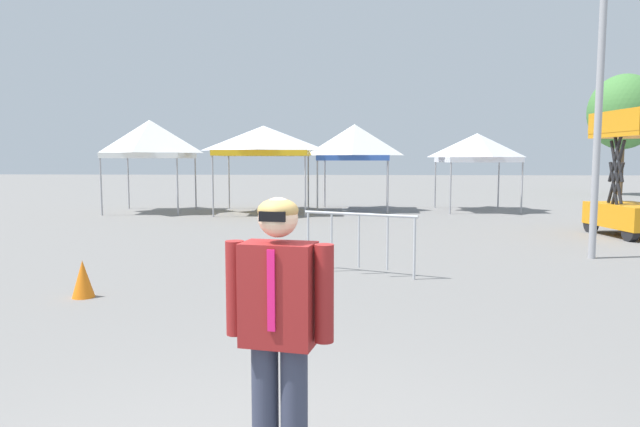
% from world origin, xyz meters
% --- Properties ---
extents(canopy_tent_center, '(3.01, 3.01, 3.49)m').
position_xyz_m(canopy_tent_center, '(-7.26, 17.97, 2.76)').
color(canopy_tent_center, '#9E9EA3').
rests_on(canopy_tent_center, ground).
extents(canopy_tent_left_of_center, '(3.53, 3.53, 3.25)m').
position_xyz_m(canopy_tent_left_of_center, '(-2.92, 17.93, 2.69)').
color(canopy_tent_left_of_center, '#9E9EA3').
rests_on(canopy_tent_left_of_center, ground).
extents(canopy_tent_behind_center, '(2.89, 2.89, 3.37)m').
position_xyz_m(canopy_tent_behind_center, '(0.47, 19.13, 2.66)').
color(canopy_tent_behind_center, '#9E9EA3').
rests_on(canopy_tent_behind_center, ground).
extents(canopy_tent_behind_right, '(2.94, 2.94, 3.01)m').
position_xyz_m(canopy_tent_behind_right, '(5.21, 19.20, 2.45)').
color(canopy_tent_behind_right, '#9E9EA3').
rests_on(canopy_tent_behind_right, ground).
extents(scissor_lift, '(1.69, 2.47, 3.24)m').
position_xyz_m(scissor_lift, '(7.67, 12.01, 1.03)').
color(scissor_lift, black).
rests_on(scissor_lift, ground).
extents(person_foreground, '(0.64, 0.32, 1.78)m').
position_xyz_m(person_foreground, '(0.00, 0.32, 1.03)').
color(person_foreground, '#33384C').
rests_on(person_foreground, ground).
extents(light_pole_near_lift, '(0.36, 0.36, 8.28)m').
position_xyz_m(light_pole_near_lift, '(5.26, 8.63, 4.70)').
color(light_pole_near_lift, '#9E9EA3').
rests_on(light_pole_near_lift, ground).
extents(tree_behind_tents_right, '(3.77, 3.77, 6.71)m').
position_xyz_m(tree_behind_tents_right, '(15.42, 29.43, 4.63)').
color(tree_behind_tents_right, brown).
rests_on(tree_behind_tents_right, ground).
extents(crowd_barrier_mid_lot, '(1.95, 0.86, 1.08)m').
position_xyz_m(crowd_barrier_mid_lot, '(0.53, 6.79, 0.75)').
color(crowd_barrier_mid_lot, '#B7BABF').
rests_on(crowd_barrier_mid_lot, ground).
extents(traffic_cone_lot_center, '(0.32, 0.32, 0.55)m').
position_xyz_m(traffic_cone_lot_center, '(-3.48, 4.89, 0.27)').
color(traffic_cone_lot_center, orange).
rests_on(traffic_cone_lot_center, ground).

